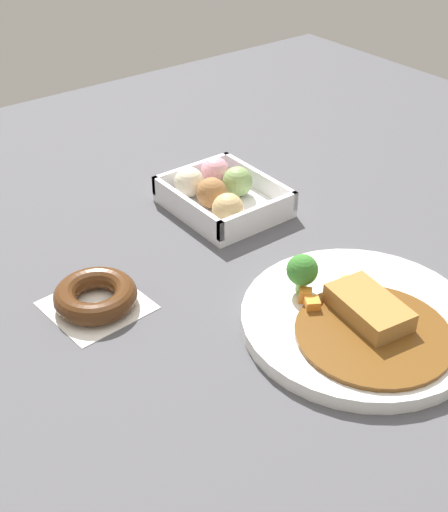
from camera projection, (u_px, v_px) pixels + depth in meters
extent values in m
plane|color=#4C4C51|center=(284.00, 274.00, 0.91)|extent=(1.60, 1.60, 0.00)
cylinder|color=white|center=(358.00, 321.00, 0.82)|extent=(0.29, 0.29, 0.02)
cylinder|color=brown|center=(373.00, 334.00, 0.78)|extent=(0.18, 0.18, 0.01)
cube|color=#A87538|center=(367.00, 308.00, 0.79)|extent=(0.11, 0.07, 0.02)
cylinder|color=white|center=(348.00, 289.00, 0.85)|extent=(0.06, 0.06, 0.00)
ellipsoid|color=yellow|center=(349.00, 283.00, 0.85)|extent=(0.03, 0.03, 0.01)
cylinder|color=#8CB766|center=(301.00, 285.00, 0.85)|extent=(0.01, 0.01, 0.02)
sphere|color=#387A2D|center=(302.00, 270.00, 0.83)|extent=(0.04, 0.04, 0.04)
cube|color=orange|center=(305.00, 295.00, 0.83)|extent=(0.02, 0.02, 0.02)
cube|color=orange|center=(312.00, 305.00, 0.81)|extent=(0.02, 0.02, 0.02)
cube|color=white|center=(224.00, 205.00, 1.05)|extent=(0.18, 0.15, 0.01)
cube|color=white|center=(192.00, 173.00, 1.10)|extent=(0.01, 0.15, 0.03)
cube|color=white|center=(259.00, 215.00, 0.99)|extent=(0.01, 0.15, 0.03)
cube|color=white|center=(186.00, 207.00, 1.01)|extent=(0.18, 0.01, 0.03)
cube|color=white|center=(258.00, 180.00, 1.08)|extent=(0.18, 0.01, 0.03)
sphere|color=#EFE5C6|center=(189.00, 182.00, 1.05)|extent=(0.05, 0.05, 0.05)
sphere|color=#9E6B3D|center=(212.00, 193.00, 1.03)|extent=(0.05, 0.05, 0.05)
sphere|color=#DBB77A|center=(228.00, 209.00, 0.99)|extent=(0.05, 0.05, 0.05)
sphere|color=pink|center=(215.00, 172.00, 1.08)|extent=(0.05, 0.05, 0.05)
sphere|color=#84A860|center=(237.00, 182.00, 1.06)|extent=(0.05, 0.05, 0.05)
cube|color=white|center=(97.00, 305.00, 0.86)|extent=(0.12, 0.12, 0.00)
torus|color=#4C2B14|center=(95.00, 295.00, 0.85)|extent=(0.11, 0.11, 0.03)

